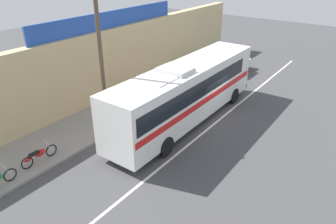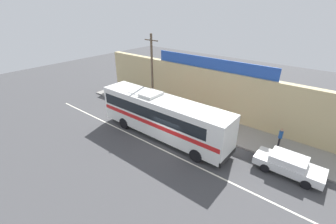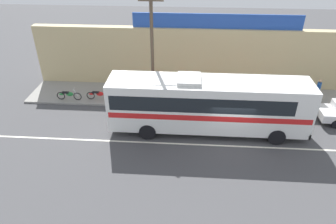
{
  "view_description": "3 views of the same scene",
  "coord_description": "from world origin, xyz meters",
  "px_view_note": "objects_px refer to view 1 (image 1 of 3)",
  "views": [
    {
      "loc": [
        -16.08,
        -8.41,
        9.24
      ],
      "look_at": [
        -3.61,
        0.59,
        1.57
      ],
      "focal_mm": 33.88,
      "sensor_mm": 36.0,
      "label": 1
    },
    {
      "loc": [
        9.71,
        -12.21,
        10.59
      ],
      "look_at": [
        -1.72,
        1.91,
        1.86
      ],
      "focal_mm": 24.17,
      "sensor_mm": 36.0,
      "label": 2
    },
    {
      "loc": [
        -2.75,
        -16.09,
        11.72
      ],
      "look_at": [
        -3.96,
        1.12,
        1.1
      ],
      "focal_mm": 33.26,
      "sensor_mm": 36.0,
      "label": 3
    }
  ],
  "objects_px": {
    "intercity_bus": "(186,91)",
    "pedestrian_near_shop": "(137,84)",
    "parked_car": "(232,65)",
    "pedestrian_far_left": "(195,59)",
    "pedestrian_far_right": "(226,49)",
    "utility_pole": "(101,61)",
    "motorcycle_red": "(39,155)"
  },
  "relations": [
    {
      "from": "parked_car",
      "to": "utility_pole",
      "type": "relative_size",
      "value": 0.55
    },
    {
      "from": "motorcycle_red",
      "to": "pedestrian_far_right",
      "type": "xyz_separation_m",
      "value": [
        21.03,
        0.55,
        0.49
      ]
    },
    {
      "from": "parked_car",
      "to": "pedestrian_near_shop",
      "type": "bearing_deg",
      "value": 161.52
    },
    {
      "from": "motorcycle_red",
      "to": "pedestrian_far_left",
      "type": "relative_size",
      "value": 1.18
    },
    {
      "from": "intercity_bus",
      "to": "pedestrian_near_shop",
      "type": "height_order",
      "value": "intercity_bus"
    },
    {
      "from": "parked_car",
      "to": "pedestrian_far_left",
      "type": "bearing_deg",
      "value": 115.41
    },
    {
      "from": "parked_car",
      "to": "pedestrian_far_right",
      "type": "xyz_separation_m",
      "value": [
        3.27,
        2.18,
        0.32
      ]
    },
    {
      "from": "intercity_bus",
      "to": "motorcycle_red",
      "type": "relative_size",
      "value": 6.35
    },
    {
      "from": "pedestrian_far_right",
      "to": "pedestrian_near_shop",
      "type": "distance_m",
      "value": 12.26
    },
    {
      "from": "intercity_bus",
      "to": "utility_pole",
      "type": "xyz_separation_m",
      "value": [
        -3.69,
        2.93,
        2.2
      ]
    },
    {
      "from": "intercity_bus",
      "to": "pedestrian_near_shop",
      "type": "relative_size",
      "value": 7.27
    },
    {
      "from": "pedestrian_far_left",
      "to": "pedestrian_near_shop",
      "type": "xyz_separation_m",
      "value": [
        -7.62,
        0.17,
        0.04
      ]
    },
    {
      "from": "utility_pole",
      "to": "motorcycle_red",
      "type": "distance_m",
      "value": 5.61
    },
    {
      "from": "utility_pole",
      "to": "pedestrian_far_left",
      "type": "xyz_separation_m",
      "value": [
        12.22,
        1.58,
        -3.17
      ]
    },
    {
      "from": "pedestrian_far_right",
      "to": "pedestrian_near_shop",
      "type": "height_order",
      "value": "pedestrian_near_shop"
    },
    {
      "from": "intercity_bus",
      "to": "pedestrian_far_left",
      "type": "relative_size",
      "value": 7.51
    },
    {
      "from": "utility_pole",
      "to": "motorcycle_red",
      "type": "relative_size",
      "value": 4.1
    },
    {
      "from": "pedestrian_near_shop",
      "to": "motorcycle_red",
      "type": "bearing_deg",
      "value": -171.18
    },
    {
      "from": "intercity_bus",
      "to": "motorcycle_red",
      "type": "distance_m",
      "value": 8.69
    },
    {
      "from": "intercity_bus",
      "to": "parked_car",
      "type": "bearing_deg",
      "value": 9.72
    },
    {
      "from": "parked_car",
      "to": "motorcycle_red",
      "type": "xyz_separation_m",
      "value": [
        -17.76,
        1.63,
        -0.17
      ]
    },
    {
      "from": "utility_pole",
      "to": "pedestrian_near_shop",
      "type": "bearing_deg",
      "value": 20.86
    },
    {
      "from": "motorcycle_red",
      "to": "pedestrian_far_left",
      "type": "bearing_deg",
      "value": 4.16
    },
    {
      "from": "motorcycle_red",
      "to": "pedestrian_far_right",
      "type": "bearing_deg",
      "value": 1.49
    },
    {
      "from": "pedestrian_far_right",
      "to": "utility_pole",
      "type": "bearing_deg",
      "value": -176.82
    },
    {
      "from": "utility_pole",
      "to": "pedestrian_far_left",
      "type": "relative_size",
      "value": 4.85
    },
    {
      "from": "utility_pole",
      "to": "pedestrian_far_right",
      "type": "bearing_deg",
      "value": 3.18
    },
    {
      "from": "intercity_bus",
      "to": "pedestrian_far_right",
      "type": "xyz_separation_m",
      "value": [
        13.14,
        3.87,
        -1.01
      ]
    },
    {
      "from": "pedestrian_far_right",
      "to": "pedestrian_near_shop",
      "type": "xyz_separation_m",
      "value": [
        -12.23,
        0.82,
        0.08
      ]
    },
    {
      "from": "pedestrian_far_left",
      "to": "pedestrian_near_shop",
      "type": "height_order",
      "value": "pedestrian_near_shop"
    },
    {
      "from": "parked_car",
      "to": "pedestrian_far_left",
      "type": "xyz_separation_m",
      "value": [
        -1.34,
        2.83,
        0.36
      ]
    },
    {
      "from": "utility_pole",
      "to": "motorcycle_red",
      "type": "xyz_separation_m",
      "value": [
        -4.2,
        0.39,
        -3.7
      ]
    }
  ]
}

